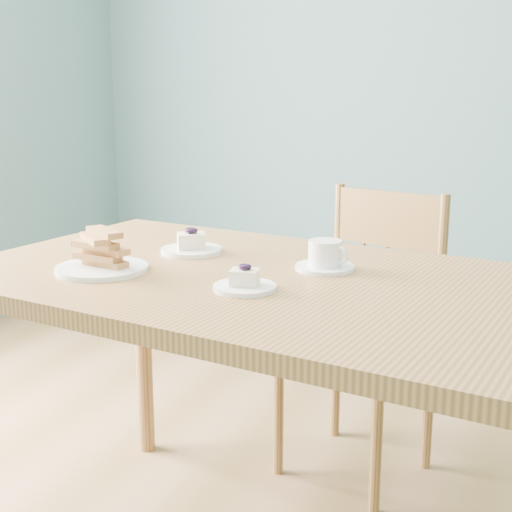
% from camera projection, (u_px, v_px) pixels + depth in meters
% --- Properties ---
extents(room, '(5.01, 5.01, 2.71)m').
position_uv_depth(room, '(407.00, 44.00, 1.55)').
color(room, olive).
rests_on(room, ground).
extents(dining_table, '(1.62, 1.04, 0.82)m').
position_uv_depth(dining_table, '(267.00, 309.00, 1.72)').
color(dining_table, '#A06E3C').
rests_on(dining_table, ground).
extents(dining_chair, '(0.52, 0.51, 0.93)m').
position_uv_depth(dining_chair, '(363.00, 332.00, 2.33)').
color(dining_chair, '#A06E3C').
rests_on(dining_chair, ground).
extents(cheesecake_plate_near, '(0.14, 0.14, 0.06)m').
position_uv_depth(cheesecake_plate_near, '(245.00, 283.00, 1.58)').
color(cheesecake_plate_near, white).
rests_on(cheesecake_plate_near, dining_table).
extents(cheesecake_plate_far, '(0.17, 0.17, 0.07)m').
position_uv_depth(cheesecake_plate_far, '(191.00, 246.00, 1.94)').
color(cheesecake_plate_far, white).
rests_on(cheesecake_plate_far, dining_table).
extents(coffee_cup, '(0.15, 0.15, 0.07)m').
position_uv_depth(coffee_cup, '(326.00, 257.00, 1.76)').
color(coffee_cup, white).
rests_on(coffee_cup, dining_table).
extents(biscotti_plate, '(0.23, 0.23, 0.10)m').
position_uv_depth(biscotti_plate, '(101.00, 257.00, 1.74)').
color(biscotti_plate, white).
rests_on(biscotti_plate, dining_table).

